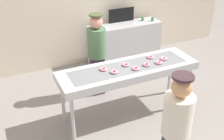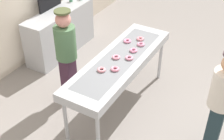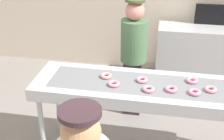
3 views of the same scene
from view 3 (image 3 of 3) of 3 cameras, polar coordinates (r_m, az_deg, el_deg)
The scene contains 12 objects.
fryer_conveyor at distance 3.41m, azimuth 5.62°, elevation -3.59°, with size 2.36×0.70×0.95m.
strawberry_donut_0 at distance 3.49m, azimuth 14.19°, elevation -1.83°, with size 0.13×0.13×0.04m, color pink.
strawberry_donut_1 at distance 3.28m, azimuth 14.61°, elevation -3.85°, with size 0.13×0.13×0.04m, color pink.
strawberry_donut_2 at distance 3.38m, azimuth 17.29°, elevation -3.32°, with size 0.13×0.13×0.04m, color pink.
strawberry_donut_3 at distance 3.48m, azimuth -1.07°, elevation -1.05°, with size 0.13×0.13×0.04m, color pink.
strawberry_donut_4 at distance 3.28m, azimuth 10.59°, elevation -3.38°, with size 0.13×0.13×0.04m, color pink.
strawberry_donut_5 at distance 3.41m, azimuth 5.42°, elevation -1.75°, with size 0.13×0.13×0.04m, color pink.
strawberry_donut_6 at distance 3.32m, azimuth 0.33°, elevation -2.48°, with size 0.13×0.13×0.04m, color pink.
strawberry_donut_7 at distance 3.25m, azimuth 6.57°, elevation -3.41°, with size 0.13×0.13×0.04m, color pink.
worker_baker at distance 4.17m, azimuth 3.89°, elevation 3.31°, with size 0.34×0.34×1.63m.
prep_counter at distance 5.34m, azimuth 17.37°, elevation 2.24°, with size 1.73×0.50×0.96m, color #B7BABF.
menu_display at distance 5.31m, azimuth 18.13°, elevation 9.42°, with size 0.64×0.04×0.32m, color black.
Camera 3 is at (0.21, -2.93, 2.61)m, focal length 50.95 mm.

